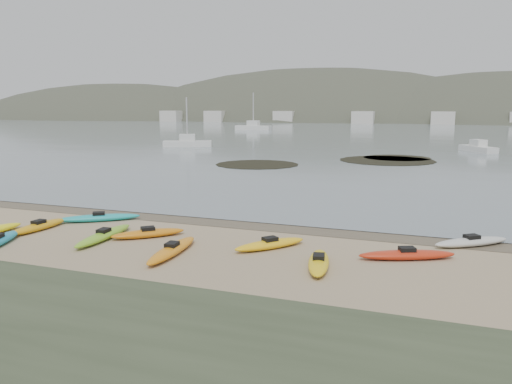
% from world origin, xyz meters
% --- Properties ---
extents(ground, '(600.00, 600.00, 0.00)m').
position_xyz_m(ground, '(0.00, 0.00, 0.00)').
color(ground, tan).
rests_on(ground, ground).
extents(wet_sand, '(60.00, 60.00, 0.00)m').
position_xyz_m(wet_sand, '(0.00, -0.30, 0.00)').
color(wet_sand, brown).
rests_on(wet_sand, ground).
extents(water, '(1200.00, 1200.00, 0.00)m').
position_xyz_m(water, '(0.00, 300.00, 0.01)').
color(water, slate).
rests_on(water, ground).
extents(kayaks, '(21.66, 9.46, 0.34)m').
position_xyz_m(kayaks, '(-2.03, -4.46, 0.17)').
color(kayaks, orange).
rests_on(kayaks, ground).
extents(kelp_mats, '(20.08, 18.37, 0.04)m').
position_xyz_m(kelp_mats, '(-0.14, 28.90, 0.03)').
color(kelp_mats, black).
rests_on(kelp_mats, water).
extents(moored_boats, '(98.68, 77.81, 1.20)m').
position_xyz_m(moored_boats, '(7.24, 76.42, 0.54)').
color(moored_boats, silver).
rests_on(moored_boats, ground).
extents(far_town, '(199.00, 5.00, 4.00)m').
position_xyz_m(far_town, '(6.00, 145.00, 2.00)').
color(far_town, beige).
rests_on(far_town, ground).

